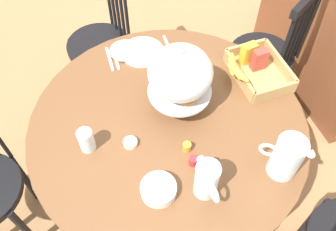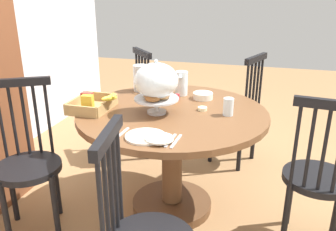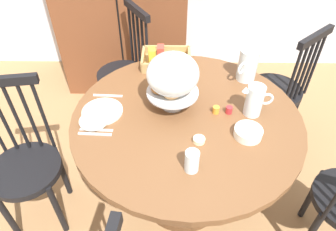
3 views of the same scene
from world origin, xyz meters
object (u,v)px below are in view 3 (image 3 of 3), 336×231
Objects in this scene: cereal_bowl at (248,132)px; drinking_glass at (192,161)px; milk_pitcher at (254,101)px; china_plate_small at (94,120)px; pastry_stand_with_dome at (173,76)px; orange_juice_pitcher at (247,66)px; dining_table at (185,142)px; windsor_chair_facing_door at (125,74)px; butter_dish at (199,140)px; china_plate_large at (102,111)px; windsor_chair_by_cabinet at (277,92)px; windsor_chair_far_side at (26,166)px; cereal_basket at (164,60)px.

drinking_glass is (-0.29, -0.21, 0.03)m from cereal_bowl.
milk_pitcher is 0.84m from china_plate_small.
cereal_bowl is at bearing -31.14° from pastry_stand_with_dome.
orange_juice_pitcher reaches higher than china_plate_small.
milk_pitcher is at bearing 4.26° from dining_table.
butter_dish is at bearing -63.01° from windsor_chair_facing_door.
cereal_bowl is (0.75, -0.94, 0.31)m from windsor_chair_facing_door.
orange_juice_pitcher is 0.89m from china_plate_large.
china_plate_small is (-1.18, -0.65, 0.30)m from windsor_chair_by_cabinet.
windsor_chair_by_cabinet is 1.22m from drinking_glass.
dining_table is 0.29m from butter_dish.
china_plate_large is 3.67× the size of butter_dish.
windsor_chair_by_cabinet is 6.96× the size of cereal_bowl.
cereal_bowl reaches higher than dining_table.
china_plate_large is at bearing 140.69° from drinking_glass.
windsor_chair_by_cabinet is 0.76m from milk_pitcher.
cereal_bowl is at bearing 36.23° from drinking_glass.
windsor_chair_facing_door is at bearing 117.40° from pastry_stand_with_dome.
windsor_chair_far_side is at bearing -172.22° from dining_table.
windsor_chair_far_side is at bearing -159.78° from orange_juice_pitcher.
drinking_glass reaches higher than butter_dish.
butter_dish is (0.96, -0.06, 0.30)m from windsor_chair_far_side.
pastry_stand_with_dome reaches higher than butter_dish.
drinking_glass is 1.83× the size of butter_dish.
dining_table is 0.45m from milk_pitcher.
china_plate_large is at bearing -158.60° from orange_juice_pitcher.
china_plate_large is at bearing -90.48° from windsor_chair_facing_door.
milk_pitcher is at bearing -43.82° from cereal_basket.
cereal_bowl is 0.25m from butter_dish.
windsor_chair_facing_door is 6.96× the size of cereal_bowl.
pastry_stand_with_dome is 1.56× the size of china_plate_large.
windsor_chair_by_cabinet is 3.09× the size of cereal_basket.
cereal_basket is (0.32, -0.31, 0.33)m from windsor_chair_facing_door.
cereal_bowl is (-0.40, -0.73, 0.31)m from windsor_chair_by_cabinet.
pastry_stand_with_dome is at bearing -82.22° from cereal_basket.
dining_table is at bearing -175.74° from milk_pitcher.
orange_juice_pitcher is at bearing 62.80° from drinking_glass.
windsor_chair_far_side is at bearing 179.00° from cereal_bowl.
pastry_stand_with_dome reaches higher than cereal_bowl.
china_plate_large is at bearing 177.09° from dining_table.
windsor_chair_by_cabinet reaches higher than cereal_bowl.
china_plate_small is at bearing -151.18° from windsor_chair_by_cabinet.
windsor_chair_far_side is at bearing 165.75° from drinking_glass.
windsor_chair_facing_door reaches higher than milk_pitcher.
milk_pitcher reaches higher than butter_dish.
windsor_chair_facing_door reaches higher than drinking_glass.
butter_dish is at bearing -170.16° from cereal_bowl.
cereal_basket is (-0.48, 0.46, -0.04)m from milk_pitcher.
dining_table is 5.60× the size of china_plate_large.
butter_dish is (0.05, -0.19, 0.22)m from dining_table.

